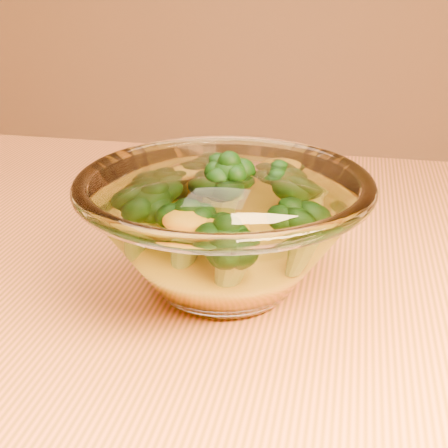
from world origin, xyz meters
name	(u,v)px	position (x,y,z in m)	size (l,w,h in m)	color
table	(265,413)	(0.00, 0.00, 0.65)	(1.20, 0.80, 0.75)	#D66C40
glass_bowl	(224,230)	(-0.04, 0.02, 0.80)	(0.22, 0.22, 0.10)	white
cheese_sauce	(224,254)	(-0.04, 0.02, 0.78)	(0.13, 0.13, 0.04)	orange
broccoli_heap	(224,206)	(-0.04, 0.03, 0.82)	(0.15, 0.15, 0.07)	black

